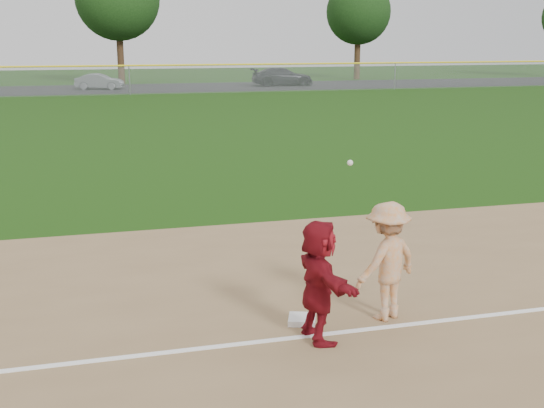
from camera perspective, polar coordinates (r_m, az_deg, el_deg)
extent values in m
plane|color=#193E0C|center=(10.06, 2.22, -9.20)|extent=(160.00, 160.00, 0.00)
cube|color=white|center=(9.36, 3.69, -10.90)|extent=(60.00, 0.10, 0.01)
cube|color=black|center=(55.06, -12.16, 9.42)|extent=(120.00, 10.00, 0.01)
cube|color=white|center=(9.73, 2.52, -9.64)|extent=(0.48, 0.48, 0.08)
imported|color=maroon|center=(8.95, 3.95, -6.43)|extent=(0.60, 1.55, 1.64)
imported|color=slate|center=(54.57, -14.24, 9.90)|extent=(3.80, 2.10, 1.19)
imported|color=black|center=(56.98, 0.86, 10.61)|extent=(5.11, 2.22, 1.47)
imported|color=#ACACAF|center=(9.73, 9.59, -4.73)|extent=(1.26, 1.02, 1.70)
sphere|color=white|center=(9.37, 6.55, 3.45)|extent=(0.08, 0.08, 0.08)
plane|color=#999EA0|center=(49.01, -11.83, 10.10)|extent=(110.00, 0.00, 110.00)
cylinder|color=yellow|center=(48.96, -11.89, 11.27)|extent=(110.00, 0.12, 0.12)
cylinder|color=gray|center=(49.01, -11.83, 10.10)|extent=(0.08, 0.08, 2.00)
cylinder|color=gray|center=(53.96, 10.24, 10.49)|extent=(0.08, 0.08, 2.00)
cylinder|color=#382414|center=(60.44, -12.54, 11.71)|extent=(0.56, 0.56, 4.10)
cylinder|color=#392614|center=(66.46, 7.13, 11.89)|extent=(0.56, 0.56, 3.64)
sphere|color=black|center=(66.47, 7.25, 15.65)|extent=(6.00, 6.00, 6.00)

